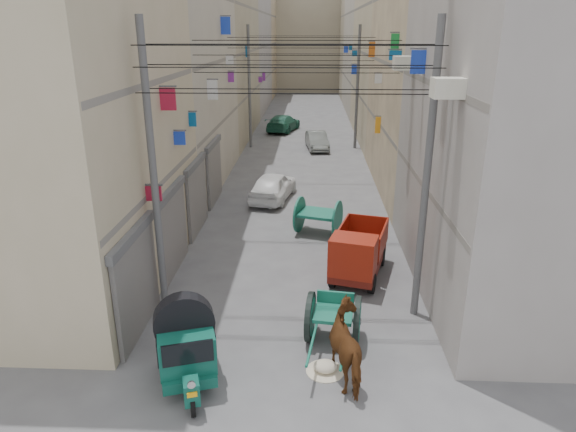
# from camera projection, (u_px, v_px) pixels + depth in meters

# --- Properties ---
(building_row_left) EXTENTS (8.00, 62.00, 14.00)m
(building_row_left) POSITION_uv_depth(u_px,v_px,m) (201.00, 47.00, 39.42)
(building_row_left) COLOR tan
(building_row_left) RESTS_ON ground
(building_row_right) EXTENTS (8.00, 62.00, 14.00)m
(building_row_right) POSITION_uv_depth(u_px,v_px,m) (411.00, 47.00, 38.74)
(building_row_right) COLOR gray
(building_row_right) RESTS_ON ground
(end_cap_building) EXTENTS (22.00, 10.00, 13.00)m
(end_cap_building) POSITION_uv_depth(u_px,v_px,m) (308.00, 39.00, 69.00)
(end_cap_building) COLOR #9D947B
(end_cap_building) RESTS_ON ground
(shutters_left) EXTENTS (0.18, 14.40, 2.88)m
(shutters_left) POSITION_uv_depth(u_px,v_px,m) (186.00, 210.00, 18.63)
(shutters_left) COLOR #47474C
(shutters_left) RESTS_ON ground
(signboards) EXTENTS (8.22, 40.52, 5.67)m
(signboards) POSITION_uv_depth(u_px,v_px,m) (301.00, 111.00, 28.40)
(signboards) COLOR #0D5490
(signboards) RESTS_ON ground
(ac_units) EXTENTS (0.70, 6.55, 3.35)m
(ac_units) POSITION_uv_depth(u_px,v_px,m) (427.00, 38.00, 13.74)
(ac_units) COLOR beige
(ac_units) RESTS_ON ground
(utility_poles) EXTENTS (7.40, 22.20, 8.00)m
(utility_poles) POSITION_uv_depth(u_px,v_px,m) (299.00, 113.00, 23.83)
(utility_poles) COLOR #505052
(utility_poles) RESTS_ON ground
(overhead_cables) EXTENTS (7.40, 22.52, 1.12)m
(overhead_cables) POSITION_uv_depth(u_px,v_px,m) (298.00, 53.00, 20.44)
(overhead_cables) COLOR black
(overhead_cables) RESTS_ON ground
(auto_rickshaw) EXTENTS (1.81, 2.46, 1.67)m
(auto_rickshaw) POSITION_uv_depth(u_px,v_px,m) (186.00, 343.00, 11.57)
(auto_rickshaw) COLOR black
(auto_rickshaw) RESTS_ON ground
(tonga_cart) EXTENTS (1.51, 3.00, 1.30)m
(tonga_cart) POSITION_uv_depth(u_px,v_px,m) (333.00, 318.00, 13.15)
(tonga_cart) COLOR black
(tonga_cart) RESTS_ON ground
(mini_truck) EXTENTS (2.18, 3.41, 1.77)m
(mini_truck) POSITION_uv_depth(u_px,v_px,m) (357.00, 256.00, 16.33)
(mini_truck) COLOR black
(mini_truck) RESTS_ON ground
(second_cart) EXTENTS (2.00, 1.87, 1.45)m
(second_cart) POSITION_uv_depth(u_px,v_px,m) (318.00, 215.00, 20.17)
(second_cart) COLOR #16604C
(second_cart) RESTS_ON ground
(feed_sack) EXTENTS (0.57, 0.45, 0.28)m
(feed_sack) POSITION_uv_depth(u_px,v_px,m) (325.00, 366.00, 12.13)
(feed_sack) COLOR beige
(feed_sack) RESTS_ON ground
(horse) EXTENTS (1.43, 2.16, 1.68)m
(horse) POSITION_uv_depth(u_px,v_px,m) (352.00, 347.00, 11.69)
(horse) COLOR maroon
(horse) RESTS_ON ground
(distant_car_white) EXTENTS (2.30, 4.15, 1.34)m
(distant_car_white) POSITION_uv_depth(u_px,v_px,m) (273.00, 186.00, 24.37)
(distant_car_white) COLOR white
(distant_car_white) RESTS_ON ground
(distant_car_grey) EXTENTS (1.71, 3.73, 1.19)m
(distant_car_grey) POSITION_uv_depth(u_px,v_px,m) (317.00, 141.00, 34.78)
(distant_car_grey) COLOR slate
(distant_car_grey) RESTS_ON ground
(distant_car_green) EXTENTS (2.86, 4.77, 1.29)m
(distant_car_green) POSITION_uv_depth(u_px,v_px,m) (283.00, 123.00, 41.11)
(distant_car_green) COLOR #205E47
(distant_car_green) RESTS_ON ground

